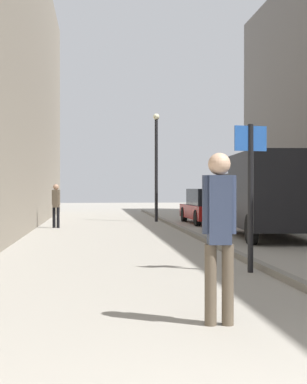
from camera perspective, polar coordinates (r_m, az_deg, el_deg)
name	(u,v)px	position (r m, az deg, el deg)	size (l,w,h in m)	color
ground_plane	(150,244)	(14.23, -0.40, -5.55)	(80.00, 80.00, 0.00)	gray
kerb_strip	(209,241)	(14.47, 5.86, -5.21)	(0.16, 40.00, 0.12)	slate
pedestrian_main_foreground	(56,203)	(20.27, -10.29, -1.12)	(0.31, 0.24, 1.63)	black
pedestrian_mid_block	(219,226)	(5.85, 6.98, -3.56)	(0.37, 0.24, 1.86)	brown
delivery_van	(270,193)	(16.20, 12.21, -0.14)	(2.40, 5.24, 2.48)	black
parked_car	(210,206)	(22.53, 5.97, -1.53)	(1.89, 4.23, 1.45)	maroon
street_sign_post	(250,184)	(9.56, 10.24, 0.80)	(0.60, 0.12, 2.60)	black
lamp_post	(156,160)	(23.72, 0.30, 3.42)	(0.28, 0.28, 4.76)	black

